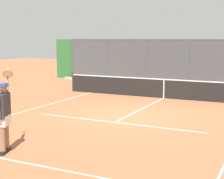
# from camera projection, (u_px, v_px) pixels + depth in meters

# --- Properties ---
(ground_plane) EXTENTS (60.00, 60.00, 0.00)m
(ground_plane) POSITION_uv_depth(u_px,v_px,m) (129.00, 115.00, 13.44)
(ground_plane) COLOR #A8603D
(court_line_markings) EXTENTS (8.28, 10.25, 0.01)m
(court_line_markings) POSITION_uv_depth(u_px,v_px,m) (111.00, 124.00, 12.07)
(court_line_markings) COLOR white
(court_line_markings) RESTS_ON ground
(fence_backdrop) EXTENTS (20.21, 1.37, 2.90)m
(fence_backdrop) POSITION_uv_depth(u_px,v_px,m) (192.00, 62.00, 22.29)
(fence_backdrop) COLOR #474C51
(fence_backdrop) RESTS_ON ground
(tennis_net) EXTENTS (10.64, 0.09, 1.07)m
(tennis_net) POSITION_uv_depth(u_px,v_px,m) (164.00, 88.00, 17.25)
(tennis_net) COLOR #2D2D2D
(tennis_net) RESTS_ON ground
(tennis_player) EXTENTS (0.88, 1.28, 2.11)m
(tennis_player) POSITION_uv_depth(u_px,v_px,m) (4.00, 111.00, 8.92)
(tennis_player) COLOR black
(tennis_player) RESTS_ON ground
(tennis_ball_near_baseline) EXTENTS (0.07, 0.07, 0.07)m
(tennis_ball_near_baseline) POSITION_uv_depth(u_px,v_px,m) (108.00, 105.00, 15.29)
(tennis_ball_near_baseline) COLOR #CCDB33
(tennis_ball_near_baseline) RESTS_ON ground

